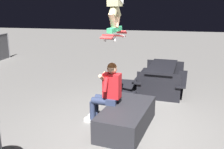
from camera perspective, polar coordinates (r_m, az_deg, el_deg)
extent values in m
plane|color=slate|center=(5.08, 2.35, -12.53)|extent=(40.00, 40.00, 0.00)
cube|color=#28282D|center=(5.10, 3.29, -9.62)|extent=(1.72, 1.04, 0.45)
cube|color=#2D3856|center=(5.17, 0.00, -5.78)|extent=(0.32, 0.20, 0.12)
cube|color=red|center=(5.07, 0.00, -2.51)|extent=(0.25, 0.37, 0.50)
sphere|color=tan|center=(4.97, 0.00, 1.33)|extent=(0.20, 0.20, 0.20)
sphere|color=brown|center=(4.96, 0.00, 1.56)|extent=(0.19, 0.19, 0.19)
cylinder|color=red|center=(4.89, -1.51, -2.26)|extent=(0.20, 0.11, 0.29)
cylinder|color=tan|center=(4.97, -2.22, -0.78)|extent=(0.24, 0.11, 0.19)
cylinder|color=red|center=(5.24, 0.18, -1.03)|extent=(0.20, 0.11, 0.29)
cylinder|color=tan|center=(5.18, -1.17, -0.09)|extent=(0.24, 0.11, 0.19)
cylinder|color=#2D3856|center=(5.17, -2.44, -6.03)|extent=(0.20, 0.42, 0.14)
cylinder|color=#2D3856|center=(5.34, -4.40, -8.20)|extent=(0.11, 0.11, 0.41)
cube|color=white|center=(5.45, -4.83, -10.11)|extent=(0.14, 0.27, 0.08)
cylinder|color=#2D3856|center=(5.32, -1.66, -5.37)|extent=(0.20, 0.42, 0.14)
cylinder|color=#2D3856|center=(5.49, -3.58, -7.50)|extent=(0.11, 0.11, 0.41)
cube|color=white|center=(5.59, -4.02, -9.38)|extent=(0.14, 0.27, 0.08)
cube|color=#B72D2D|center=(4.66, 0.62, 8.68)|extent=(0.81, 0.28, 0.13)
cube|color=#B72D2D|center=(5.09, 2.12, 9.45)|extent=(0.14, 0.21, 0.07)
cube|color=#B72D2D|center=(4.24, -1.19, 8.27)|extent=(0.14, 0.21, 0.04)
cube|color=#99999E|center=(4.93, 1.58, 8.74)|extent=(0.08, 0.17, 0.04)
cylinder|color=white|center=(4.96, 0.57, 8.50)|extent=(0.06, 0.04, 0.05)
cylinder|color=white|center=(4.91, 2.60, 8.41)|extent=(0.06, 0.04, 0.05)
cube|color=#99999E|center=(4.40, -0.47, 7.95)|extent=(0.08, 0.17, 0.04)
cylinder|color=white|center=(4.43, -1.58, 7.67)|extent=(0.06, 0.04, 0.05)
cylinder|color=white|center=(4.38, 0.66, 7.58)|extent=(0.06, 0.04, 0.05)
cube|color=#2D9E66|center=(4.82, 1.26, 10.21)|extent=(0.27, 0.13, 0.08)
cube|color=#2D9E66|center=(4.48, -0.07, 9.82)|extent=(0.27, 0.13, 0.08)
cylinder|color=tan|center=(4.76, 1.08, 12.07)|extent=(0.25, 0.12, 0.31)
cylinder|color=gray|center=(4.68, 0.83, 14.47)|extent=(0.34, 0.16, 0.33)
cylinder|color=tan|center=(4.52, 0.15, 11.90)|extent=(0.25, 0.12, 0.31)
cylinder|color=gray|center=(4.58, 0.43, 14.45)|extent=(0.34, 0.16, 0.33)
cube|color=gray|center=(4.63, 0.64, 15.70)|extent=(0.32, 0.23, 0.12)
cube|color=black|center=(6.86, 2.33, -4.68)|extent=(1.15, 0.77, 0.06)
cube|color=black|center=(6.83, 2.34, -4.03)|extent=(1.11, 0.77, 0.43)
cube|color=black|center=(6.90, -0.65, -3.90)|extent=(1.01, 0.08, 0.20)
cube|color=black|center=(6.79, 5.37, -4.31)|extent=(1.01, 0.08, 0.20)
cube|color=black|center=(7.21, 11.20, 1.77)|extent=(1.76, 0.86, 0.06)
cube|color=black|center=(7.36, 6.83, -0.18)|extent=(1.72, 0.40, 0.04)
cube|color=black|center=(7.25, 15.39, -0.87)|extent=(1.72, 0.40, 0.04)
cube|color=black|center=(8.04, 11.70, 0.50)|extent=(0.16, 1.10, 0.72)
cube|color=black|center=(6.57, 10.26, -2.78)|extent=(0.16, 1.10, 0.72)
cylinder|color=slate|center=(12.74, -22.08, 6.01)|extent=(0.05, 0.05, 1.12)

